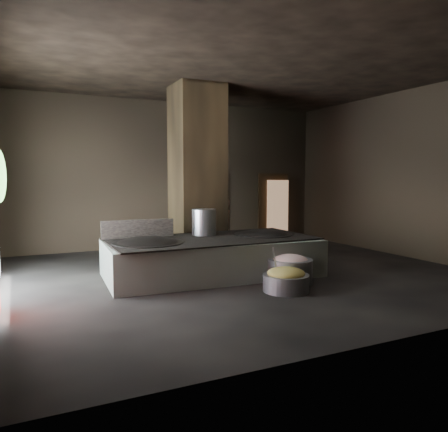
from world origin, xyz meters
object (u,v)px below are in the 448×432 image
hearth_platform (212,257)px  veg_basin (286,283)px  wok_right (263,238)px  wok_left (148,246)px  stock_pot (204,222)px  cook (224,227)px  meat_basin (290,271)px

hearth_platform → veg_basin: hearth_platform is taller
hearth_platform → veg_basin: 2.01m
hearth_platform → wok_right: wok_right is taller
hearth_platform → wok_left: 1.49m
stock_pot → cook: (1.24, 1.54, -0.34)m
stock_pot → veg_basin: (0.67, -2.41, -0.97)m
hearth_platform → wok_right: (1.35, 0.05, 0.35)m
hearth_platform → stock_pot: bearing=88.4°
wok_right → veg_basin: (-0.63, -1.91, -0.59)m
wok_right → meat_basin: bearing=-97.8°
stock_pot → wok_left: bearing=-158.2°
wok_left → meat_basin: size_ratio=1.59×
wok_left → stock_pot: (1.50, 0.60, 0.38)m
cook → meat_basin: bearing=63.8°
wok_right → stock_pot: stock_pot is taller
hearth_platform → stock_pot: (0.05, 0.55, 0.73)m
stock_pot → meat_basin: bearing=-59.7°
hearth_platform → wok_left: size_ratio=3.17×
hearth_platform → wok_left: bearing=-174.4°
cook → wok_right: bearing=67.7°
wok_left → veg_basin: (2.17, -1.81, -0.59)m
wok_left → wok_right: wok_left is taller
wok_right → meat_basin: wok_right is taller
stock_pot → cook: cook is taller
cook → meat_basin: cook is taller
hearth_platform → cook: 2.49m
veg_basin → meat_basin: 0.68m
wok_left → meat_basin: (2.61, -1.30, -0.50)m
wok_right → wok_left: bearing=-178.0°
meat_basin → hearth_platform: bearing=130.6°
cook → veg_basin: 4.04m
wok_left → veg_basin: bearing=-39.9°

